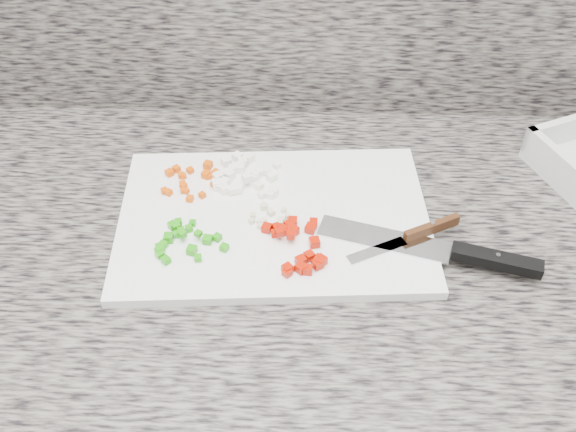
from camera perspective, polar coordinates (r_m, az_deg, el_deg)
name	(u,v)px	position (r m, az deg, el deg)	size (l,w,h in m)	color
cabinet	(284,411)	(1.25, -0.40, -16.91)	(3.92, 0.62, 0.86)	silver
countertop	(282,247)	(0.88, -0.54, -2.74)	(3.96, 0.64, 0.04)	#66615A
cutting_board	(274,220)	(0.88, -1.26, -0.32)	(0.42, 0.28, 0.01)	white
carrot_pile	(195,179)	(0.93, -8.26, 3.27)	(0.09, 0.08, 0.01)	#D84D04
onion_pile	(241,176)	(0.93, -4.22, 3.59)	(0.10, 0.10, 0.02)	white
green_pepper_pile	(182,240)	(0.85, -9.38, -2.10)	(0.10, 0.08, 0.02)	#23970D
red_pepper_pile	(299,245)	(0.83, 0.95, -2.56)	(0.09, 0.10, 0.02)	#AE1302
garlic_pile	(269,217)	(0.87, -1.72, -0.05)	(0.06, 0.05, 0.01)	beige
chef_knife	(457,253)	(0.85, 14.77, -3.17)	(0.28, 0.11, 0.02)	silver
paring_knife	(418,234)	(0.86, 11.48, -1.55)	(0.15, 0.09, 0.02)	silver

